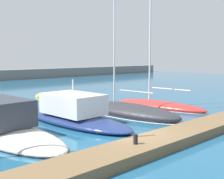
% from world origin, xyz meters
% --- Properties ---
extents(ground_plane, '(120.00, 120.00, 0.00)m').
position_xyz_m(ground_plane, '(0.00, 0.00, 0.00)').
color(ground_plane, '#1E567A').
extents(dock_pier, '(24.33, 2.01, 0.47)m').
position_xyz_m(dock_pier, '(0.00, -1.53, 0.24)').
color(dock_pier, brown).
rests_on(dock_pier, ground_plane).
extents(motorboat_ivory_second, '(3.76, 9.97, 3.31)m').
position_xyz_m(motorboat_ivory_second, '(-4.27, 5.38, 0.46)').
color(motorboat_ivory_second, silver).
rests_on(motorboat_ivory_second, ground_plane).
extents(motorboat_navy_third, '(3.43, 10.06, 3.04)m').
position_xyz_m(motorboat_navy_third, '(0.43, 5.61, 0.60)').
color(motorboat_navy_third, navy).
rests_on(motorboat_navy_third, ground_plane).
extents(sailboat_charcoal_fourth, '(3.47, 9.18, 18.54)m').
position_xyz_m(sailboat_charcoal_fourth, '(4.74, 4.81, 0.34)').
color(sailboat_charcoal_fourth, '#2D2D33').
rests_on(sailboat_charcoal_fourth, ground_plane).
extents(sailboat_red_fifth, '(2.86, 8.67, 13.44)m').
position_xyz_m(sailboat_red_fifth, '(8.95, 5.10, 0.28)').
color(sailboat_red_fifth, '#B72D28').
rests_on(sailboat_red_fifth, ground_plane).
extents(mooring_buoy_yellow, '(0.72, 0.72, 0.72)m').
position_xyz_m(mooring_buoy_yellow, '(5.08, 17.98, 0.00)').
color(mooring_buoy_yellow, yellow).
rests_on(mooring_buoy_yellow, ground_plane).
extents(dock_bollard, '(0.20, 0.20, 0.44)m').
position_xyz_m(dock_bollard, '(-1.42, -1.53, 0.69)').
color(dock_bollard, black).
rests_on(dock_bollard, dock_pier).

